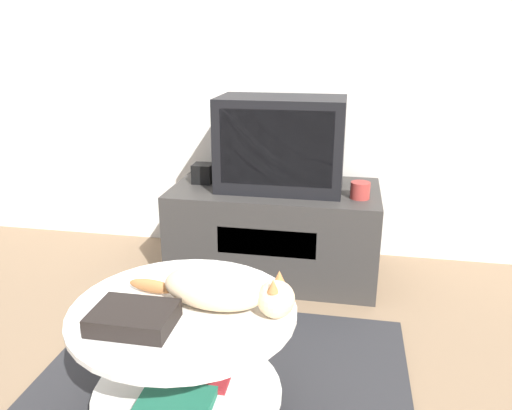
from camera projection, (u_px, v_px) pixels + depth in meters
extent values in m
cube|color=silver|center=(279.00, 30.00, 2.78)|extent=(8.00, 0.05, 2.60)
cube|color=#33302D|center=(275.00, 231.00, 2.75)|extent=(1.10, 0.59, 0.50)
cube|color=black|center=(266.00, 243.00, 2.47)|extent=(0.50, 0.01, 0.14)
cube|color=black|center=(281.00, 144.00, 2.59)|extent=(0.65, 0.37, 0.48)
cube|color=black|center=(276.00, 149.00, 2.42)|extent=(0.56, 0.01, 0.37)
cube|color=black|center=(203.00, 173.00, 2.74)|extent=(0.11, 0.11, 0.11)
cylinder|color=#99332D|center=(360.00, 190.00, 2.48)|extent=(0.10, 0.10, 0.08)
cylinder|color=#B7B7BC|center=(187.00, 367.00, 1.65)|extent=(0.04, 0.04, 0.42)
cylinder|color=silver|center=(188.00, 391.00, 1.68)|extent=(0.63, 0.63, 0.01)
cylinder|color=silver|center=(184.00, 310.00, 1.58)|extent=(0.72, 0.72, 0.02)
cube|color=#1E664C|center=(176.00, 401.00, 1.60)|extent=(0.24, 0.16, 0.03)
cube|color=maroon|center=(202.00, 377.00, 1.73)|extent=(0.20, 0.14, 0.02)
cube|color=black|center=(133.00, 318.00, 1.47)|extent=(0.24, 0.18, 0.06)
ellipsoid|color=beige|center=(215.00, 287.00, 1.57)|extent=(0.36, 0.24, 0.13)
sphere|color=beige|center=(276.00, 299.00, 1.51)|extent=(0.12, 0.12, 0.12)
cone|color=#B2703D|center=(279.00, 277.00, 1.52)|extent=(0.04, 0.04, 0.04)
cone|color=#B2703D|center=(273.00, 286.00, 1.46)|extent=(0.04, 0.04, 0.04)
ellipsoid|color=#B2703D|center=(152.00, 286.00, 1.65)|extent=(0.18, 0.06, 0.04)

